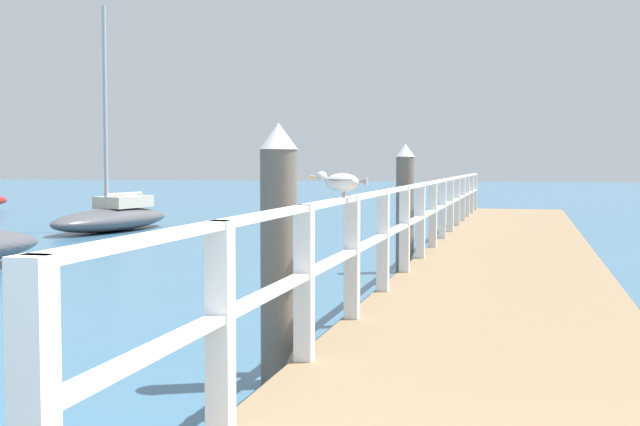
% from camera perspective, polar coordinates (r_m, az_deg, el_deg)
% --- Properties ---
extents(pier_deck, '(2.55, 24.22, 0.36)m').
position_cam_1_polar(pier_deck, '(13.67, 12.55, -3.11)').
color(pier_deck, '#846B4C').
rests_on(pier_deck, ground_plane).
extents(pier_railing, '(0.12, 22.74, 1.06)m').
position_cam_1_polar(pier_railing, '(13.68, 7.58, 0.44)').
color(pier_railing, white).
rests_on(pier_railing, pier_deck).
extents(dock_piling_near, '(0.29, 0.29, 2.00)m').
position_cam_1_polar(dock_piling_near, '(6.49, -2.79, -2.71)').
color(dock_piling_near, '#6B6056').
rests_on(dock_piling_near, ground_plane).
extents(dock_piling_far, '(0.29, 0.29, 2.00)m').
position_cam_1_polar(dock_piling_far, '(13.24, 5.72, 0.36)').
color(dock_piling_far, '#6B6056').
rests_on(dock_piling_far, ground_plane).
extents(seagull_foreground, '(0.48, 0.20, 0.21)m').
position_cam_1_polar(seagull_foreground, '(6.87, 1.43, 2.14)').
color(seagull_foreground, white).
rests_on(seagull_foreground, pier_railing).
extents(boat_3, '(1.93, 4.65, 5.57)m').
position_cam_1_polar(boat_3, '(22.00, -13.71, -0.24)').
color(boat_3, '#4C4C51').
rests_on(boat_3, ground_plane).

